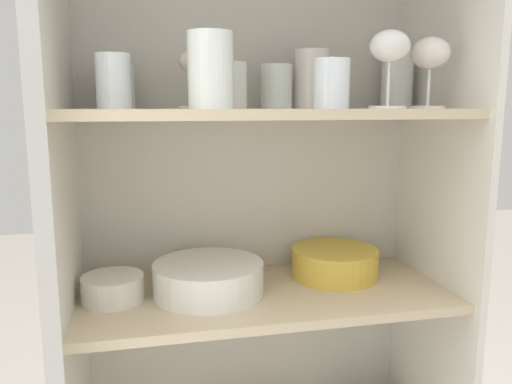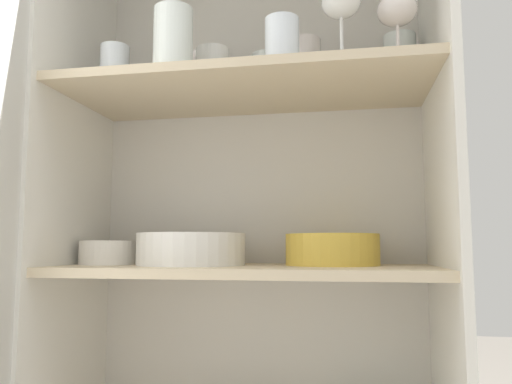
% 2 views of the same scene
% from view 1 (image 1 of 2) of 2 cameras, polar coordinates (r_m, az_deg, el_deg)
% --- Properties ---
extents(cupboard_back_panel, '(0.86, 0.02, 1.53)m').
position_cam_1_polar(cupboard_back_panel, '(1.32, -0.78, -8.36)').
color(cupboard_back_panel, silver).
rests_on(cupboard_back_panel, ground_plane).
extents(cupboard_side_left, '(0.02, 0.39, 1.53)m').
position_cam_1_polar(cupboard_side_left, '(1.14, -20.44, -12.09)').
color(cupboard_side_left, white).
rests_on(cupboard_side_left, ground_plane).
extents(cupboard_side_right, '(0.02, 0.39, 1.53)m').
position_cam_1_polar(cupboard_side_right, '(1.31, 19.51, -9.14)').
color(cupboard_side_right, white).
rests_on(cupboard_side_right, ground_plane).
extents(shelf_board_middle, '(0.82, 0.35, 0.02)m').
position_cam_1_polar(shelf_board_middle, '(1.16, 1.09, -11.70)').
color(shelf_board_middle, beige).
extents(shelf_board_upper, '(0.82, 0.35, 0.02)m').
position_cam_1_polar(shelf_board_upper, '(1.08, 1.17, 8.98)').
color(shelf_board_upper, beige).
extents(tumbler_glass_0, '(0.08, 0.08, 0.14)m').
position_cam_1_polar(tumbler_glass_0, '(0.94, -5.23, 13.63)').
color(tumbler_glass_0, white).
rests_on(tumbler_glass_0, shelf_board_upper).
extents(tumbler_glass_1, '(0.08, 0.08, 0.10)m').
position_cam_1_polar(tumbler_glass_1, '(1.15, -15.76, 11.53)').
color(tumbler_glass_1, white).
rests_on(tumbler_glass_1, shelf_board_upper).
extents(tumbler_glass_2, '(0.07, 0.07, 0.09)m').
position_cam_1_polar(tumbler_glass_2, '(0.99, 8.62, 12.12)').
color(tumbler_glass_2, white).
rests_on(tumbler_glass_2, shelf_board_upper).
extents(tumbler_glass_3, '(0.08, 0.08, 0.09)m').
position_cam_1_polar(tumbler_glass_3, '(1.07, -3.18, 12.04)').
color(tumbler_glass_3, white).
rests_on(tumbler_glass_3, shelf_board_upper).
extents(tumbler_glass_4, '(0.08, 0.08, 0.14)m').
position_cam_1_polar(tumbler_glass_4, '(1.30, 15.83, 12.19)').
color(tumbler_glass_4, white).
rests_on(tumbler_glass_4, shelf_board_upper).
extents(tumbler_glass_5, '(0.07, 0.07, 0.10)m').
position_cam_1_polar(tumbler_glass_5, '(1.15, 2.30, 11.95)').
color(tumbler_glass_5, white).
rests_on(tumbler_glass_5, shelf_board_upper).
extents(tumbler_glass_6, '(0.07, 0.07, 0.10)m').
position_cam_1_polar(tumbler_glass_6, '(1.02, -15.95, 12.06)').
color(tumbler_glass_6, white).
rests_on(tumbler_glass_6, shelf_board_upper).
extents(tumbler_glass_7, '(0.08, 0.08, 0.13)m').
position_cam_1_polar(tumbler_glass_7, '(1.19, 6.35, 12.68)').
color(tumbler_glass_7, silver).
rests_on(tumbler_glass_7, shelf_board_upper).
extents(wine_glass_0, '(0.08, 0.08, 0.15)m').
position_cam_1_polar(wine_glass_0, '(1.04, 15.03, 15.26)').
color(wine_glass_0, white).
rests_on(wine_glass_0, shelf_board_upper).
extents(wine_glass_1, '(0.07, 0.07, 0.13)m').
position_cam_1_polar(wine_glass_1, '(1.14, -7.12, 13.98)').
color(wine_glass_1, silver).
rests_on(wine_glass_1, shelf_board_upper).
extents(wine_glass_2, '(0.08, 0.08, 0.15)m').
position_cam_1_polar(wine_glass_2, '(1.13, 19.29, 14.38)').
color(wine_glass_2, silver).
rests_on(wine_glass_2, shelf_board_upper).
extents(plate_stack_white, '(0.24, 0.24, 0.07)m').
position_cam_1_polar(plate_stack_white, '(1.13, -5.45, -9.78)').
color(plate_stack_white, white).
rests_on(plate_stack_white, shelf_board_middle).
extents(mixing_bowl_large, '(0.21, 0.21, 0.07)m').
position_cam_1_polar(mixing_bowl_large, '(1.25, 8.98, -7.83)').
color(mixing_bowl_large, gold).
rests_on(mixing_bowl_large, shelf_board_middle).
extents(serving_bowl_small, '(0.13, 0.13, 0.06)m').
position_cam_1_polar(serving_bowl_small, '(1.13, -16.06, -10.37)').
color(serving_bowl_small, silver).
rests_on(serving_bowl_small, shelf_board_middle).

